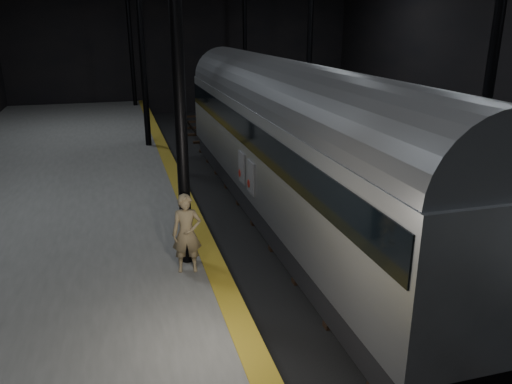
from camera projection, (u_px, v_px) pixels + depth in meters
name	position (u px, v px, depth m)	size (l,w,h in m)	color
ground	(286.00, 221.00, 16.44)	(44.00, 44.00, 0.00)	black
platform_left	(40.00, 232.00, 14.36)	(9.00, 43.80, 1.00)	#555553
platform_right	(480.00, 188.00, 18.21)	(9.00, 43.80, 1.00)	#555553
tactile_strip	(186.00, 202.00, 15.29)	(0.50, 43.80, 0.01)	olive
track	(286.00, 219.00, 16.42)	(2.40, 43.00, 0.24)	#3F3328
train	(286.00, 136.00, 15.73)	(2.83, 18.85, 5.04)	#929599
woman	(187.00, 234.00, 10.76)	(0.64, 0.42, 1.76)	#917C58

